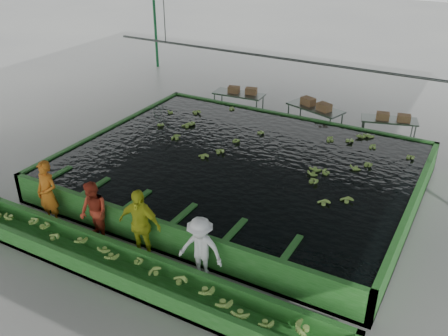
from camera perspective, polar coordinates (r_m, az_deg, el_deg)
The scene contains 20 objects.
ground at distance 14.03m, azimuth -1.00°, elevation -4.45°, with size 80.00×80.00×0.00m, color gray.
shed_roof at distance 12.15m, azimuth -1.19°, elevation 15.99°, with size 20.00×22.00×0.04m, color gray.
shed_posts at distance 12.88m, azimuth -1.09°, elevation 5.03°, with size 20.00×22.00×5.00m, color #1A5F31, non-canonical shape.
flotation_tank at distance 14.95m, azimuth 1.86°, elevation -0.33°, with size 10.00×8.00×0.90m, color #2C7128, non-canonical shape.
tank_water at distance 14.76m, azimuth 1.89°, elevation 1.05°, with size 9.70×7.70×0.00m, color black.
sorting_trough at distance 11.49m, azimuth -10.20°, elevation -11.64°, with size 10.00×1.00×0.50m, color #2C7128, non-canonical shape.
cableway_rail at distance 17.00m, azimuth 7.56°, elevation 12.19°, with size 0.08×0.08×14.00m, color #59605B.
rail_hanger_left at distance 19.14m, azimuth -6.85°, elevation 17.01°, with size 0.04×0.04×2.00m, color #59605B.
worker_a at distance 13.65m, azimuth -19.51°, elevation -2.77°, with size 0.66×0.43×1.81m, color #C36517.
worker_b at distance 12.68m, azimuth -14.66°, elevation -4.94°, with size 0.79×0.61×1.62m, color #AE3520.
worker_c at distance 11.80m, azimuth -9.61°, elevation -6.38°, with size 1.08×0.45×1.84m, color gold.
worker_d at distance 11.06m, azimuth -2.71°, elevation -9.29°, with size 1.04×0.60×1.60m, color white.
packing_table_left at distance 20.20m, azimuth 1.68°, elevation 7.31°, with size 2.02×0.81×0.92m, color #59605B, non-canonical shape.
packing_table_mid at distance 18.91m, azimuth 10.28°, elevation 5.50°, with size 2.11×0.85×0.96m, color #59605B, non-canonical shape.
packing_table_right at distance 18.67m, azimuth 18.20°, elevation 4.09°, with size 1.91×0.77×0.87m, color #59605B, non-canonical shape.
box_stack_left at distance 20.04m, azimuth 2.11°, elevation 8.54°, with size 1.15×0.32×0.25m, color olive, non-canonical shape.
box_stack_mid at distance 18.68m, azimuth 10.43°, elevation 6.80°, with size 1.27×0.35×0.27m, color olive, non-canonical shape.
box_stack_right at distance 18.43m, azimuth 18.72°, elevation 5.18°, with size 1.15×0.32×0.25m, color olive, non-canonical shape.
floating_bananas at distance 15.41m, azimuth 3.26°, elevation 2.20°, with size 8.47×5.78×0.12m, color #8DB94B, non-canonical shape.
trough_bananas at distance 11.40m, azimuth -10.26°, elevation -11.05°, with size 9.20×0.61×0.12m, color #8DB94B, non-canonical shape.
Camera 1 is at (6.00, -10.28, 7.42)m, focal length 40.00 mm.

